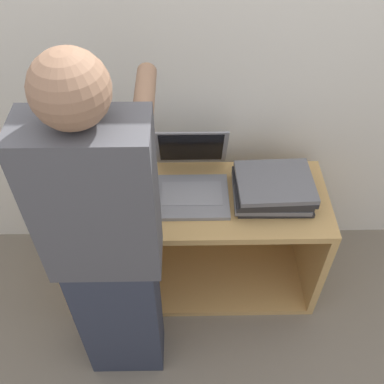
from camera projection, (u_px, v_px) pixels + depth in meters
ground_plane at (193, 316)px, 2.40m from camera, size 12.00×12.00×0.00m
wall_back at (190, 55)px, 1.94m from camera, size 8.00×0.05×2.40m
cart at (192, 232)px, 2.37m from camera, size 1.29×0.49×0.66m
laptop_open at (192, 180)px, 2.09m from camera, size 0.34×0.38×0.28m
laptop_stack_left at (109, 190)px, 2.04m from camera, size 0.37×0.29×0.12m
laptop_stack_right at (273, 188)px, 2.05m from camera, size 0.36×0.30×0.12m
person at (108, 253)px, 1.67m from camera, size 0.40×0.53×1.66m
inventory_tag at (107, 191)px, 1.95m from camera, size 0.06×0.02×0.01m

